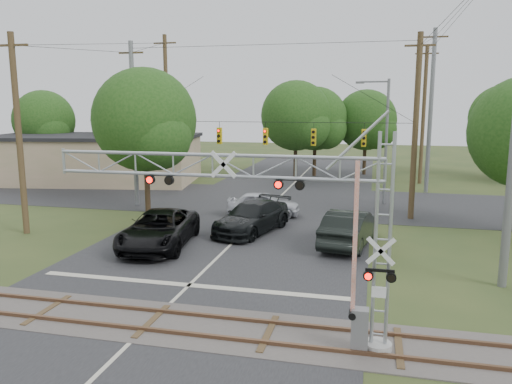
% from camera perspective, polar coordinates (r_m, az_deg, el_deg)
% --- Properties ---
extents(ground, '(160.00, 160.00, 0.00)m').
position_cam_1_polar(ground, '(16.06, -14.96, -17.09)').
color(ground, '#2F411E').
rests_on(ground, ground).
extents(road_main, '(14.00, 90.00, 0.02)m').
position_cam_1_polar(road_main, '(24.65, -3.90, -7.02)').
color(road_main, '#252628').
rests_on(road_main, ground).
extents(road_cross, '(90.00, 12.00, 0.02)m').
position_cam_1_polar(road_cross, '(37.86, 2.35, -0.96)').
color(road_cross, '#252628').
rests_on(road_cross, ground).
extents(railroad_track, '(90.00, 3.20, 0.17)m').
position_cam_1_polar(railroad_track, '(17.65, -11.82, -14.26)').
color(railroad_track, '#45403C').
rests_on(railroad_track, ground).
extents(crossing_gantry, '(10.59, 0.83, 6.49)m').
position_cam_1_polar(crossing_gantry, '(14.75, 2.35, -2.36)').
color(crossing_gantry, '#999994').
rests_on(crossing_gantry, ground).
extents(traffic_signal_span, '(19.34, 0.36, 11.50)m').
position_cam_1_polar(traffic_signal_span, '(33.10, 2.69, 7.29)').
color(traffic_signal_span, slate).
rests_on(traffic_signal_span, ground).
extents(pickup_black, '(3.84, 6.90, 1.83)m').
position_cam_1_polar(pickup_black, '(26.01, -11.01, -4.21)').
color(pickup_black, black).
rests_on(pickup_black, ground).
extents(car_dark, '(4.02, 6.47, 1.75)m').
position_cam_1_polar(car_dark, '(28.42, -0.44, -2.89)').
color(car_dark, black).
rests_on(car_dark, ground).
extents(sedan_silver, '(4.93, 2.52, 1.61)m').
position_cam_1_polar(sedan_silver, '(32.47, 0.86, -1.38)').
color(sedan_silver, silver).
rests_on(sedan_silver, ground).
extents(suv_dark, '(2.90, 5.94, 1.88)m').
position_cam_1_polar(suv_dark, '(26.25, 10.63, -4.01)').
color(suv_dark, black).
rests_on(suv_dark, ground).
extents(commercial_building, '(20.01, 12.44, 4.37)m').
position_cam_1_polar(commercial_building, '(49.36, -17.85, 3.70)').
color(commercial_building, '#988C65').
rests_on(commercial_building, ground).
extents(streetlight, '(2.40, 0.25, 8.98)m').
position_cam_1_polar(streetlight, '(37.08, 14.41, 6.31)').
color(streetlight, slate).
rests_on(streetlight, ground).
extents(utility_poles, '(26.23, 27.17, 14.08)m').
position_cam_1_polar(utility_poles, '(35.39, 6.89, 8.79)').
color(utility_poles, '#4A3822').
rests_on(utility_poles, ground).
extents(treeline, '(57.46, 29.93, 9.87)m').
position_cam_1_polar(treeline, '(46.29, 4.65, 8.41)').
color(treeline, '#332517').
rests_on(treeline, ground).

